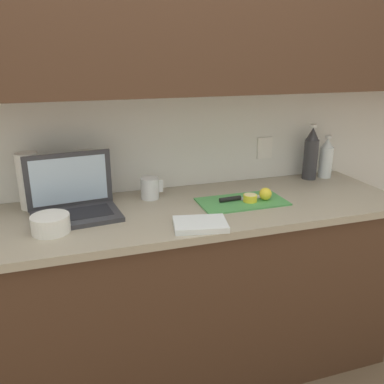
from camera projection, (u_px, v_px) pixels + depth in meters
name	position (u px, v px, depth m)	size (l,w,h in m)	color
ground_plane	(160.00, 372.00, 2.15)	(12.00, 12.00, 0.00)	brown
wall_back	(138.00, 63.00, 1.88)	(5.20, 0.38, 2.60)	white
counter_unit	(153.00, 296.00, 2.00)	(2.43, 0.65, 0.92)	#472D1E
laptop	(73.00, 201.00, 1.80)	(0.40, 0.29, 0.27)	#333338
cutting_board	(242.00, 202.00, 1.97)	(0.42, 0.23, 0.01)	#4C9E51
knife	(236.00, 198.00, 1.98)	(0.27, 0.05, 0.02)	silver
lemon_half_cut	(250.00, 198.00, 1.95)	(0.07, 0.07, 0.04)	yellow
lemon_whole_beside	(265.00, 194.00, 1.97)	(0.06, 0.06, 0.06)	yellow
bottle_green_soda	(311.00, 154.00, 2.30)	(0.08, 0.08, 0.31)	#333338
bottle_oil_tall	(326.00, 158.00, 2.34)	(0.08, 0.08, 0.25)	silver
measuring_cup	(150.00, 188.00, 2.01)	(0.11, 0.09, 0.11)	silver
bowl_white	(51.00, 224.00, 1.63)	(0.15, 0.15, 0.07)	white
paper_towel_roll	(29.00, 181.00, 1.86)	(0.10, 0.10, 0.26)	white
dish_towel	(200.00, 224.00, 1.69)	(0.22, 0.16, 0.02)	white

